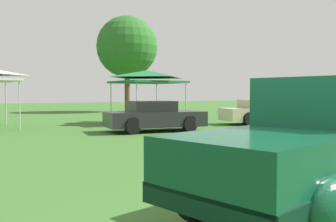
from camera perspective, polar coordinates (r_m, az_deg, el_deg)
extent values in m
cube|color=black|center=(4.97, 21.55, -8.46)|extent=(4.51, 2.22, 0.20)
cube|color=#0F472D|center=(5.00, 22.22, -1.25)|extent=(1.27, 1.54, 1.04)
cube|color=black|center=(4.99, 22.28, 2.19)|extent=(1.18, 1.56, 0.40)
cube|color=#0F472D|center=(3.86, 14.07, -7.02)|extent=(2.11, 1.73, 0.48)
ellipsoid|color=#0F472D|center=(6.49, 20.71, -5.88)|extent=(0.97, 0.52, 0.52)
ellipsoid|color=#0F472D|center=(4.33, 5.77, -9.93)|extent=(0.97, 0.52, 0.52)
ellipsoid|color=#0F472D|center=(3.60, 24.05, -12.74)|extent=(0.97, 0.52, 0.52)
cylinder|color=black|center=(6.52, 20.68, -7.45)|extent=(0.76, 0.24, 0.76)
cylinder|color=black|center=(4.38, 5.76, -12.23)|extent=(0.76, 0.24, 0.76)
cylinder|color=black|center=(7.75, 20.77, -6.23)|extent=(0.66, 0.20, 0.66)
cube|color=#28282D|center=(14.98, -1.99, -1.21)|extent=(4.14, 2.40, 0.60)
cube|color=black|center=(14.90, -2.56, 0.70)|extent=(1.96, 1.75, 0.44)
cylinder|color=black|center=(14.74, 3.32, -1.97)|extent=(0.64, 0.22, 0.64)
cylinder|color=black|center=(13.89, -5.41, -2.26)|extent=(0.64, 0.22, 0.64)
cube|color=beige|center=(19.29, 14.38, -0.43)|extent=(4.54, 2.84, 0.60)
cube|color=#B3AB8E|center=(19.19, 13.96, 1.05)|extent=(2.20, 1.92, 0.44)
cylinder|color=black|center=(19.35, 18.78, -1.01)|extent=(0.64, 0.22, 0.64)
cylinder|color=black|center=(18.01, 12.17, -1.19)|extent=(0.64, 0.22, 0.64)
cylinder|color=#383838|center=(14.64, 22.13, -1.76)|extent=(0.16, 0.16, 0.86)
cylinder|color=#383838|center=(14.84, 22.15, -1.71)|extent=(0.16, 0.16, 0.86)
cube|color=silver|center=(14.71, 22.19, 1.10)|extent=(0.47, 0.42, 0.60)
sphere|color=tan|center=(14.70, 22.22, 2.74)|extent=(0.22, 0.22, 0.22)
cylinder|color=#B7B7BC|center=(19.61, -23.52, 1.02)|extent=(0.05, 0.05, 2.05)
cylinder|color=#B7B7BC|center=(16.62, -21.73, 0.80)|extent=(0.05, 0.05, 2.05)
cylinder|color=#B7B7BC|center=(21.04, -1.75, 1.33)|extent=(0.05, 0.05, 2.05)
cylinder|color=#B7B7BC|center=(18.72, 2.74, 1.17)|extent=(0.05, 0.05, 2.05)
cylinder|color=#B7B7BC|center=(19.72, -8.70, 1.21)|extent=(0.05, 0.05, 2.05)
cylinder|color=#B7B7BC|center=(17.22, -4.81, 1.03)|extent=(0.05, 0.05, 2.05)
cube|color=#1E703D|center=(19.13, -3.14, 4.42)|extent=(3.11, 3.11, 0.10)
pyramid|color=#1E703D|center=(19.15, -3.14, 5.67)|extent=(3.05, 3.05, 0.38)
cylinder|color=brown|center=(31.61, -6.25, 3.56)|extent=(0.44, 0.44, 4.05)
sphere|color=#286623|center=(31.85, -6.28, 9.74)|extent=(5.10, 5.10, 5.10)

